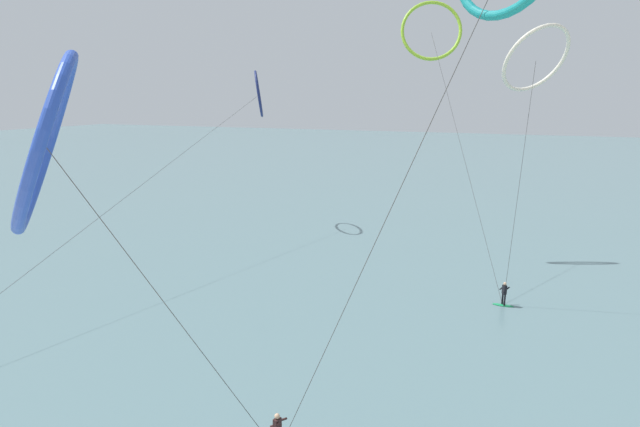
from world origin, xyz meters
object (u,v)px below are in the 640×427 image
surfer_emerald (504,295)px  kite_navy (258,94)px  kite_lime (431,31)px  kite_cobalt (46,142)px  kite_ivory (536,59)px

surfer_emerald → kite_navy: kite_navy is taller
kite_lime → kite_cobalt: kite_lime is taller
kite_ivory → kite_lime: bearing=-90.3°
kite_lime → kite_cobalt: bearing=-115.8°
kite_lime → kite_ivory: (8.26, -9.20, -3.13)m
surfer_emerald → kite_lime: size_ratio=0.08×
surfer_emerald → kite_cobalt: kite_cobalt is taller
kite_cobalt → kite_navy: (-13.94, 38.20, 1.57)m
kite_cobalt → surfer_emerald: bearing=106.1°
kite_lime → kite_navy: (-18.83, 3.73, -5.17)m
kite_navy → surfer_emerald: bearing=-146.3°
kite_cobalt → kite_navy: 40.69m
kite_ivory → surfer_emerald: bearing=24.8°
kite_cobalt → kite_lime: bearing=125.8°
kite_cobalt → kite_navy: bearing=153.9°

